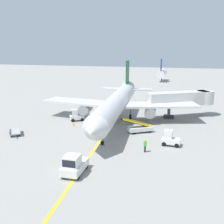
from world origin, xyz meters
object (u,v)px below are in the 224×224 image
Objects in this scene: airliner at (117,102)px; baggage_tug_near_wing at (76,116)px; safety_cone_wingtip_left at (130,117)px; baggage_cart_loaded at (15,132)px; safety_cone_nose_left at (163,116)px; ground_crew_marshaller at (145,145)px; pushback_tug at (74,165)px; belt_loader_forward_hold at (140,128)px; safety_cone_nose_right at (74,124)px; baggage_tug_by_cargo_door at (170,139)px; jet_bridge at (185,99)px.

baggage_tug_near_wing is at bearing -164.33° from airliner.
baggage_cart_loaded is at bearing -136.00° from safety_cone_wingtip_left.
ground_crew_marshaller is at bearing -92.02° from safety_cone_nose_left.
safety_cone_wingtip_left is (0.77, 23.24, -0.77)m from pushback_tug.
ground_crew_marshaller is (7.11, -13.01, -2.51)m from airliner.
belt_loader_forward_hold is 8.45m from safety_cone_wingtip_left.
pushback_tug is at bearing -104.76° from safety_cone_nose_left.
baggage_cart_loaded is 7.87× the size of safety_cone_nose_right.
baggage_tug_by_cargo_door is at bearing -81.47° from safety_cone_nose_left.
baggage_tug_near_wing reaches higher than safety_cone_nose_right.
safety_cone_nose_left is 17.08m from safety_cone_nose_right.
pushback_tug is (-10.46, -27.16, -2.55)m from jet_bridge.
safety_cone_nose_left is (6.78, 25.73, -0.77)m from pushback_tug.
safety_cone_nose_left and safety_cone_nose_right have the same top height.
airliner is 9.67× the size of pushback_tug.
airliner is 7.82m from baggage_tug_near_wing.
belt_loader_forward_hold is at bearing 19.50° from baggage_cart_loaded.
safety_cone_wingtip_left is at bearing 44.00° from baggage_cart_loaded.
ground_crew_marshaller is 16.33m from safety_cone_wingtip_left.
safety_cone_nose_left is at bearing 38.85° from baggage_cart_loaded.
jet_bridge is 16.34m from baggage_tug_by_cargo_door.
jet_bridge is 19.98m from ground_crew_marshaller.
airliner is 13.06m from jet_bridge.
safety_cone_wingtip_left is (-9.69, -3.92, -3.32)m from jet_bridge.
pushback_tug is at bearing -111.07° from jet_bridge.
jet_bridge is 13.61m from belt_loader_forward_hold.
safety_cone_wingtip_left is (-6.01, -2.50, 0.00)m from safety_cone_nose_left.
safety_cone_nose_right is 1.00× the size of safety_cone_wingtip_left.
airliner is 4.36m from safety_cone_wingtip_left.
safety_cone_nose_left is (-3.68, -1.43, -3.32)m from jet_bridge.
pushback_tug is 2.15× the size of ground_crew_marshaller.
belt_loader_forward_hold is at bearing -118.71° from jet_bridge.
safety_cone_wingtip_left is (14.59, 14.10, -0.25)m from baggage_cart_loaded.
airliner is at bearing 133.14° from belt_loader_forward_hold.
baggage_tug_near_wing is 2.98m from safety_cone_nose_right.
airliner is at bearing -147.70° from safety_cone_nose_left.
airliner reaches higher than baggage_cart_loaded.
pushback_tug is (0.97, -20.83, -2.42)m from airliner.
baggage_cart_loaded is at bearing -137.71° from airliner.
pushback_tug is at bearing -91.90° from safety_cone_wingtip_left.
baggage_cart_loaded is 20.02m from ground_crew_marshaller.
baggage_tug_near_wing is 1.60× the size of ground_crew_marshaller.
safety_cone_wingtip_left is (-3.29, 7.77, -0.56)m from belt_loader_forward_hold.
pushback_tug is at bearing -87.35° from airliner.
safety_cone_wingtip_left is (1.74, 2.40, -3.20)m from airliner.
ground_crew_marshaller is (6.15, 7.83, -0.08)m from pushback_tug.
safety_cone_wingtip_left is at bearing 124.05° from baggage_tug_by_cargo_door.
baggage_tug_near_wing is 6.17× the size of safety_cone_nose_right.
safety_cone_wingtip_left is at bearing 54.10° from airliner.
safety_cone_nose_left and safety_cone_wingtip_left have the same top height.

